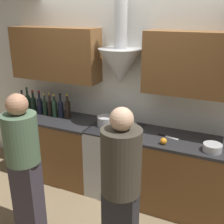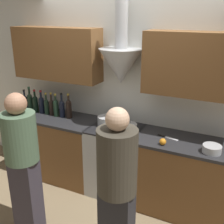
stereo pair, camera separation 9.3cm
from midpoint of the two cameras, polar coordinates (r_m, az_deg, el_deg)
name	(u,v)px [view 2 (the right image)]	position (r m, az deg, el deg)	size (l,w,h in m)	color
ground_plane	(105,203)	(3.84, -0.72, -17.92)	(12.00, 12.00, 0.00)	#847051
wall_back	(123,83)	(3.67, 3.07, 5.94)	(8.40, 0.55, 2.60)	silver
counter_left	(57,146)	(4.26, -10.56, -6.75)	(1.31, 0.62, 0.94)	brown
counter_right	(184,177)	(3.58, 15.22, -12.64)	(1.22, 0.62, 0.94)	brown
stove_range	(115,160)	(3.81, 1.39, -9.69)	(0.65, 0.60, 0.94)	#B7BABC
wine_bottle_0	(25,102)	(4.41, -16.69, 2.01)	(0.07, 0.07, 0.31)	black
wine_bottle_1	(30,101)	(4.34, -15.73, 2.12)	(0.08, 0.08, 0.37)	black
wine_bottle_2	(35,103)	(4.26, -14.71, 1.77)	(0.08, 0.08, 0.34)	black
wine_bottle_3	(41,104)	(4.20, -13.53, 1.59)	(0.08, 0.08, 0.34)	black
wine_bottle_4	(47,106)	(4.14, -12.54, 1.23)	(0.07, 0.07, 0.32)	black
wine_bottle_5	(52,106)	(4.10, -11.54, 1.15)	(0.07, 0.07, 0.33)	black
wine_bottle_6	(56,107)	(4.03, -10.69, 1.02)	(0.08, 0.08, 0.33)	black
wine_bottle_7	(62,108)	(3.98, -9.47, 0.87)	(0.08, 0.08, 0.35)	black
wine_bottle_8	(69,108)	(3.93, -8.10, 0.82)	(0.08, 0.08, 0.35)	black
stock_pot	(106,121)	(3.66, -0.46, -1.84)	(0.23, 0.23, 0.12)	#B7BABC
mixing_bowl	(127,126)	(3.58, 3.91, -2.92)	(0.25, 0.25, 0.06)	#B7BABC
orange_fruit	(163,142)	(3.21, 11.09, -5.95)	(0.08, 0.08, 0.08)	orange
saucepan	(212,149)	(3.18, 20.43, -7.06)	(0.20, 0.20, 0.08)	#B7BABC
chefs_knife	(168,137)	(3.40, 12.06, -5.09)	(0.26, 0.09, 0.01)	silver
person_foreground_left	(23,161)	(3.07, -16.85, -9.43)	(0.35, 0.35, 1.62)	#38333D
person_foreground_right	(117,189)	(2.51, 2.10, -15.33)	(0.34, 0.34, 1.65)	#28282D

